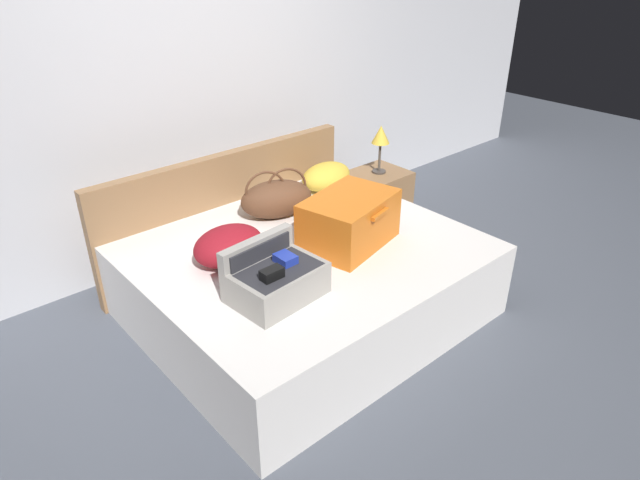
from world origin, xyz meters
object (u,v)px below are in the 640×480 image
at_px(bed, 307,281).
at_px(pillow_near_headboard, 229,246).
at_px(hard_case_large, 349,220).
at_px(pillow_center_head, 326,176).
at_px(table_lamp, 381,137).
at_px(nightstand, 377,199).
at_px(duffel_bag, 276,198).
at_px(hard_case_medium, 276,279).

xyz_separation_m(bed, pillow_near_headboard, (-0.44, 0.15, 0.35)).
relative_size(hard_case_large, pillow_near_headboard, 1.55).
height_order(pillow_center_head, table_lamp, table_lamp).
bearing_deg(pillow_near_headboard, hard_case_large, -22.93).
height_order(bed, pillow_center_head, pillow_center_head).
distance_m(pillow_near_headboard, nightstand, 1.78).
height_order(duffel_bag, nightstand, duffel_bag).
relative_size(pillow_near_headboard, nightstand, 0.91).
distance_m(hard_case_large, pillow_center_head, 0.85).
bearing_deg(nightstand, pillow_near_headboard, -165.73).
bearing_deg(hard_case_large, bed, 136.44).
height_order(duffel_bag, pillow_near_headboard, duffel_bag).
bearing_deg(pillow_center_head, bed, -139.36).
bearing_deg(nightstand, duffel_bag, -173.46).
height_order(bed, hard_case_large, hard_case_large).
xyz_separation_m(hard_case_medium, table_lamp, (1.70, 0.88, 0.16)).
relative_size(hard_case_medium, nightstand, 1.07).
distance_m(bed, table_lamp, 1.47).
xyz_separation_m(hard_case_large, duffel_bag, (-0.10, 0.58, -0.03)).
xyz_separation_m(duffel_bag, table_lamp, (1.12, 0.13, 0.14)).
distance_m(hard_case_large, nightstand, 1.31).
bearing_deg(pillow_center_head, table_lamp, -0.39).
height_order(hard_case_large, duffel_bag, duffel_bag).
xyz_separation_m(bed, hard_case_large, (0.23, -0.13, 0.40)).
height_order(bed, hard_case_medium, hard_case_medium).
bearing_deg(hard_case_medium, hard_case_large, 8.74).
bearing_deg(duffel_bag, pillow_center_head, 13.34).
bearing_deg(nightstand, hard_case_large, -145.04).
bearing_deg(nightstand, hard_case_medium, -152.61).
relative_size(duffel_bag, pillow_near_headboard, 1.30).
relative_size(pillow_near_headboard, pillow_center_head, 0.99).
xyz_separation_m(pillow_near_headboard, nightstand, (1.69, 0.43, -0.36)).
bearing_deg(pillow_center_head, nightstand, -0.39).
bearing_deg(table_lamp, bed, -154.93).
bearing_deg(pillow_near_headboard, nightstand, 14.27).
distance_m(pillow_near_headboard, pillow_center_head, 1.21).
bearing_deg(bed, hard_case_large, -29.97).
relative_size(pillow_center_head, table_lamp, 1.09).
bearing_deg(table_lamp, hard_case_medium, -152.61).
bearing_deg(pillow_near_headboard, hard_case_medium, -90.97).
distance_m(hard_case_medium, duffel_bag, 0.95).
distance_m(hard_case_medium, pillow_near_headboard, 0.45).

